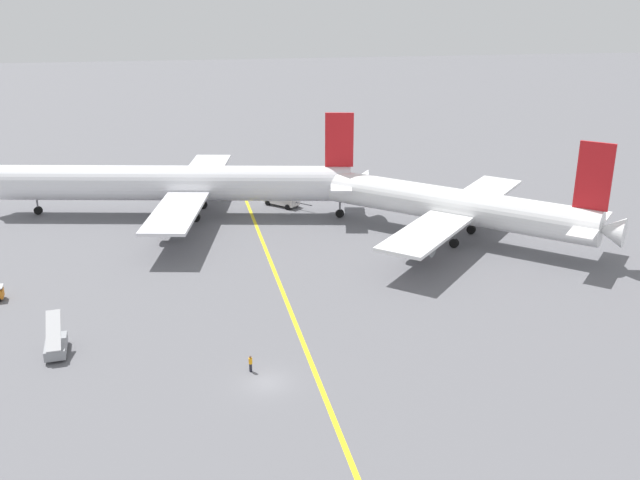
{
  "coord_description": "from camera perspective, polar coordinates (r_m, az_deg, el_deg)",
  "views": [
    {
      "loc": [
        -4.65,
        -57.21,
        35.0
      ],
      "look_at": [
        9.54,
        26.71,
        4.0
      ],
      "focal_mm": 39.63,
      "sensor_mm": 36.0,
      "label": 1
    }
  ],
  "objects": [
    {
      "name": "pushback_tug",
      "position": [
        118.09,
        -3.17,
        3.34
      ],
      "size": [
        7.38,
        7.34,
        2.81
      ],
      "color": "white",
      "rests_on": "ground"
    },
    {
      "name": "ground_crew_ramp_agent_by_cones",
      "position": [
        68.68,
        -5.63,
        -9.88
      ],
      "size": [
        0.36,
        0.36,
        1.68
      ],
      "color": "black",
      "rests_on": "ground"
    },
    {
      "name": "taxiway_stripe",
      "position": [
        76.31,
        -1.78,
        -7.3
      ],
      "size": [
        5.75,
        119.91,
        0.01
      ],
      "primitive_type": "cube",
      "rotation": [
        0.0,
        0.0,
        0.04
      ],
      "color": "yellow",
      "rests_on": "ground"
    },
    {
      "name": "ground_plane",
      "position": [
        67.23,
        -4.31,
        -11.42
      ],
      "size": [
        600.0,
        600.0,
        0.0
      ],
      "primitive_type": "plane",
      "color": "slate"
    },
    {
      "name": "airliner_being_pushed",
      "position": [
        103.45,
        10.28,
        2.81
      ],
      "size": [
        40.5,
        36.98,
        16.3
      ],
      "color": "white",
      "rests_on": "ground"
    },
    {
      "name": "gse_stair_truck_yellow",
      "position": [
        76.08,
        -20.57,
        -7.9
      ],
      "size": [
        2.47,
        4.79,
        4.06
      ],
      "color": "gray",
      "rests_on": "ground"
    },
    {
      "name": "airliner_at_gate_left",
      "position": [
        114.21,
        -11.44,
        4.49
      ],
      "size": [
        60.98,
        44.92,
        16.48
      ],
      "color": "silver",
      "rests_on": "ground"
    }
  ]
}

